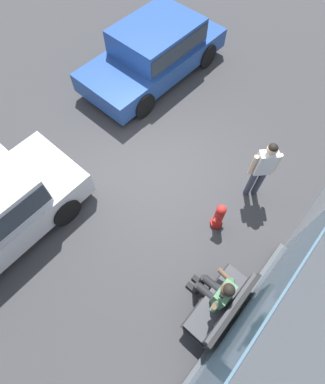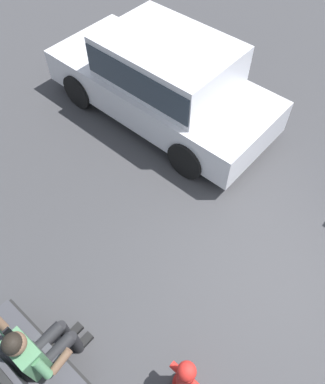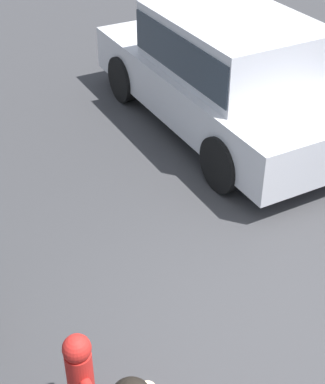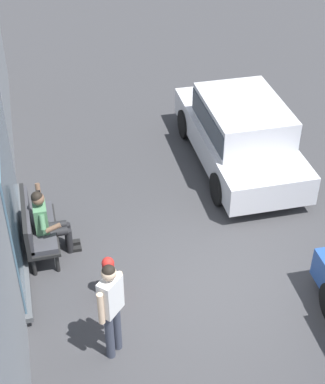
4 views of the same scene
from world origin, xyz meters
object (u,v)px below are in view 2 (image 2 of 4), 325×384
(fire_hydrant, at_px, (185,378))
(person_on_phone, at_px, (38,349))
(bench, at_px, (19,363))
(parked_car_mid, at_px, (164,77))

(fire_hydrant, bearing_deg, person_on_phone, 32.77)
(bench, relative_size, parked_car_mid, 0.34)
(person_on_phone, xyz_separation_m, fire_hydrant, (-1.29, -0.83, -0.30))
(parked_car_mid, height_order, fire_hydrant, parked_car_mid)
(bench, bearing_deg, parked_car_mid, -68.14)
(parked_car_mid, bearing_deg, person_on_phone, 114.03)
(person_on_phone, height_order, parked_car_mid, parked_car_mid)
(bench, xyz_separation_m, person_on_phone, (-0.10, -0.22, 0.14))
(person_on_phone, bearing_deg, parked_car_mid, -65.97)
(bench, distance_m, person_on_phone, 0.28)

